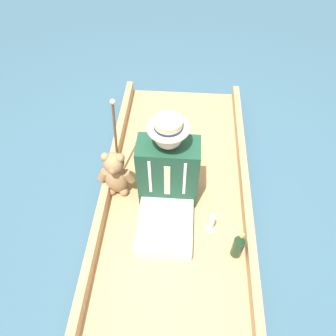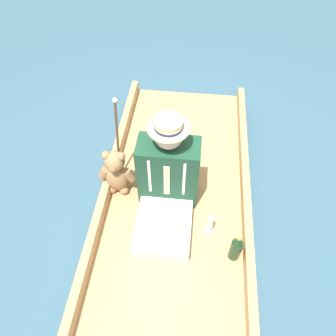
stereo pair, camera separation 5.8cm
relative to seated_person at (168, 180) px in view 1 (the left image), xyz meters
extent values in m
plane|color=#385B70|center=(-0.06, -0.03, -0.45)|extent=(16.00, 16.00, 0.00)
cube|color=tan|center=(-0.06, -0.03, -0.37)|extent=(1.18, 2.80, 0.16)
cube|color=tan|center=(-0.62, -0.03, -0.24)|extent=(0.06, 2.80, 0.11)
cube|color=tan|center=(0.50, -0.03, -0.24)|extent=(0.06, 2.80, 0.11)
cube|color=#B7933D|center=(0.03, -0.36, -0.21)|extent=(0.42, 0.30, 0.16)
cube|color=white|center=(0.00, 0.27, -0.24)|extent=(0.41, 0.45, 0.11)
cube|color=#19422D|center=(0.00, -0.07, 0.00)|extent=(0.45, 0.24, 0.58)
cube|color=beige|center=(0.00, 0.05, 0.04)|extent=(0.04, 0.01, 0.32)
cube|color=white|center=(-0.12, 0.05, 0.07)|extent=(0.02, 0.01, 0.35)
cube|color=white|center=(0.12, 0.05, 0.07)|extent=(0.02, 0.01, 0.35)
sphere|color=beige|center=(0.00, -0.07, 0.39)|extent=(0.20, 0.20, 0.20)
cylinder|color=beige|center=(0.00, -0.07, 0.45)|extent=(0.28, 0.28, 0.01)
cylinder|color=beige|center=(0.00, -0.07, 0.49)|extent=(0.19, 0.19, 0.06)
cylinder|color=navy|center=(0.00, -0.07, 0.47)|extent=(0.19, 0.19, 0.02)
ellipsoid|color=#9E754C|center=(0.41, -0.09, -0.15)|extent=(0.19, 0.16, 0.28)
sphere|color=#9E754C|center=(0.41, -0.09, 0.05)|extent=(0.16, 0.16, 0.16)
sphere|color=olive|center=(0.41, -0.02, 0.04)|extent=(0.06, 0.06, 0.06)
sphere|color=#9E754C|center=(0.36, -0.09, 0.11)|extent=(0.07, 0.07, 0.07)
sphere|color=#9E754C|center=(0.47, -0.09, 0.11)|extent=(0.07, 0.07, 0.07)
cylinder|color=#9E754C|center=(0.31, -0.09, -0.10)|extent=(0.11, 0.07, 0.12)
cylinder|color=#9E754C|center=(0.51, -0.09, -0.10)|extent=(0.11, 0.07, 0.12)
sphere|color=#9E754C|center=(0.36, -0.05, -0.26)|extent=(0.08, 0.08, 0.08)
sphere|color=#9E754C|center=(0.46, -0.05, -0.26)|extent=(0.08, 0.08, 0.08)
cylinder|color=silver|center=(-0.34, 0.23, -0.29)|extent=(0.07, 0.07, 0.01)
cylinder|color=silver|center=(-0.34, 0.23, -0.26)|extent=(0.01, 0.01, 0.05)
cylinder|color=silver|center=(-0.34, 0.23, -0.17)|extent=(0.04, 0.04, 0.12)
cylinder|color=brown|center=(0.43, -0.30, 0.05)|extent=(0.02, 0.20, 0.68)
sphere|color=beige|center=(0.43, -0.39, 0.39)|extent=(0.04, 0.04, 0.04)
cylinder|color=#19381E|center=(-0.52, 0.41, -0.20)|extent=(0.08, 0.08, 0.19)
cone|color=#19381E|center=(-0.52, 0.41, -0.06)|extent=(0.07, 0.07, 0.08)
cylinder|color=gold|center=(-0.52, 0.41, -0.02)|extent=(0.03, 0.03, 0.03)
camera|label=1|loc=(-0.11, 1.47, 1.93)|focal=35.00mm
camera|label=2|loc=(-0.16, 1.47, 1.93)|focal=35.00mm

